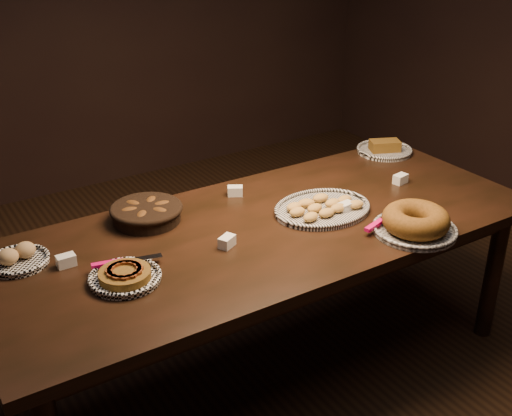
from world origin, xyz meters
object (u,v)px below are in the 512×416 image
bundt_cake_plate (415,223)px  apple_tart_plate (125,276)px  buffet_table (266,241)px  madeleine_platter (322,208)px

bundt_cake_plate → apple_tart_plate: bearing=-172.4°
buffet_table → apple_tart_plate: size_ratio=7.73×
apple_tart_plate → bundt_cake_plate: bundt_cake_plate is taller
buffet_table → apple_tart_plate: bearing=-172.9°
apple_tart_plate → bundt_cake_plate: bearing=-24.1°
buffet_table → bundt_cake_plate: (0.49, -0.38, 0.12)m
madeleine_platter → bundt_cake_plate: bearing=-35.7°
apple_tart_plate → madeleine_platter: size_ratio=0.69×
apple_tart_plate → madeleine_platter: 0.96m
madeleine_platter → bundt_cake_plate: bundt_cake_plate is taller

